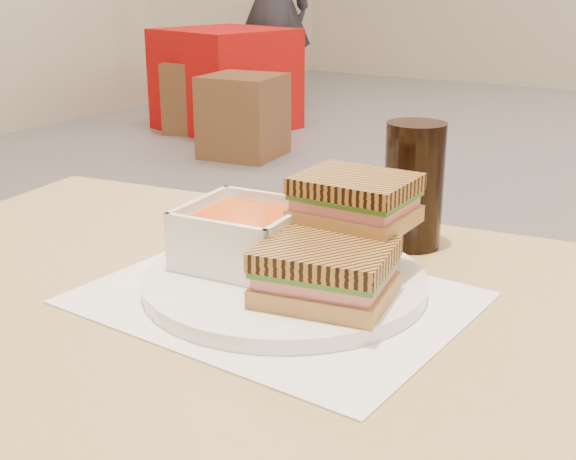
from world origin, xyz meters
The scene contains 11 objects.
main_table centered at (0.10, -2.05, 0.64)m, with size 1.28×0.84×0.75m.
tray_liner centered at (0.01, -2.02, 0.75)m, with size 0.39×0.31×0.00m.
plate centered at (0.00, -1.99, 0.76)m, with size 0.29×0.29×0.02m.
soup_bowl centered at (-0.05, -1.99, 0.80)m, with size 0.13×0.13×0.06m.
panini_lower centered at (0.07, -2.02, 0.79)m, with size 0.14×0.12×0.06m.
panini_upper centered at (0.05, -1.94, 0.84)m, with size 0.12×0.10×0.05m.
cola_glass centered at (0.06, -1.80, 0.83)m, with size 0.07×0.07×0.15m.
bg_table_0 centered at (-2.82, 1.75, 0.35)m, with size 0.95×0.95×0.70m.
bg_chair_0l centered at (-2.90, 1.57, 0.24)m, with size 0.54×0.54×0.49m.
bg_chair_0r centered at (-2.22, 1.10, 0.24)m, with size 0.48×0.48×0.49m.
patron_a centered at (-2.90, 2.49, 0.82)m, with size 0.71×0.68×1.64m.
Camera 1 is at (0.38, -2.60, 1.06)m, focal length 46.90 mm.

